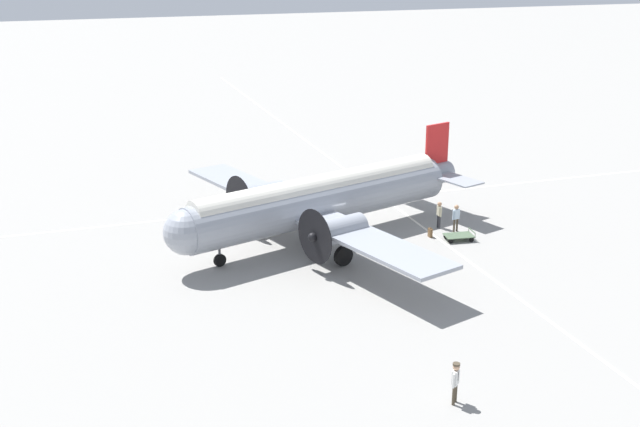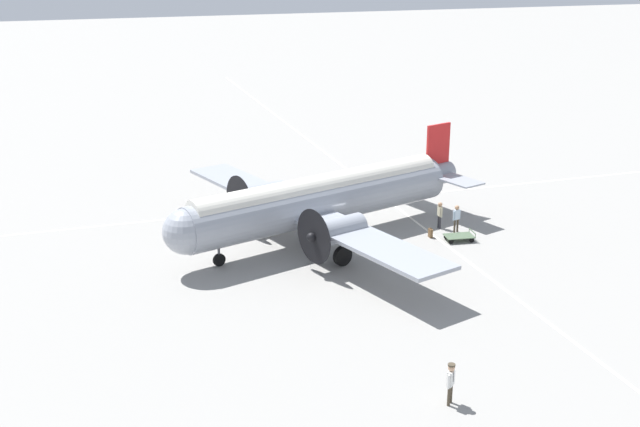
# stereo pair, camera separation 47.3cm
# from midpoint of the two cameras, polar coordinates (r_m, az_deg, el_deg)

# --- Properties ---
(ground_plane) EXTENTS (300.00, 300.00, 0.00)m
(ground_plane) POSITION_cam_midpoint_polar(r_m,az_deg,el_deg) (46.99, -0.29, -1.92)
(ground_plane) COLOR gray
(apron_line_eastwest) EXTENTS (120.00, 0.16, 0.01)m
(apron_line_eastwest) POSITION_cam_midpoint_polar(r_m,az_deg,el_deg) (49.37, 7.13, -1.02)
(apron_line_eastwest) COLOR silver
(apron_line_eastwest) RESTS_ON ground_plane
(apron_line_northsouth) EXTENTS (0.16, 120.00, 0.01)m
(apron_line_northsouth) POSITION_cam_midpoint_polar(r_m,az_deg,el_deg) (52.88, -2.50, 0.46)
(apron_line_northsouth) COLOR silver
(apron_line_northsouth) RESTS_ON ground_plane
(airliner_main) EXTENTS (22.29, 19.85, 5.76)m
(airliner_main) POSITION_cam_midpoint_polar(r_m,az_deg,el_deg) (45.94, -0.70, 0.92)
(airliner_main) COLOR #9399A3
(airliner_main) RESTS_ON ground_plane
(crew_foreground) EXTENTS (0.43, 0.44, 1.71)m
(crew_foreground) POSITION_cam_midpoint_polar(r_m,az_deg,el_deg) (31.07, 9.18, -11.50)
(crew_foreground) COLOR #473D2D
(crew_foreground) RESTS_ON ground_plane
(passenger_boarding) EXTENTS (0.57, 0.27, 1.67)m
(passenger_boarding) POSITION_cam_midpoint_polar(r_m,az_deg,el_deg) (49.18, 8.20, 0.10)
(passenger_boarding) COLOR #2D2D33
(passenger_boarding) RESTS_ON ground_plane
(ramp_agent) EXTENTS (0.29, 0.56, 1.70)m
(ramp_agent) POSITION_cam_midpoint_polar(r_m,az_deg,el_deg) (48.68, 9.38, -0.13)
(ramp_agent) COLOR #473D2D
(ramp_agent) RESTS_ON ground_plane
(suitcase_near_door) EXTENTS (0.35, 0.16, 0.58)m
(suitcase_near_door) POSITION_cam_midpoint_polar(r_m,az_deg,el_deg) (47.84, 7.56, -1.36)
(suitcase_near_door) COLOR brown
(suitcase_near_door) RESTS_ON ground_plane
(baggage_cart) EXTENTS (1.25, 1.79, 0.56)m
(baggage_cart) POSITION_cam_midpoint_polar(r_m,az_deg,el_deg) (47.58, 9.58, -1.57)
(baggage_cart) COLOR #4C6047
(baggage_cart) RESTS_ON ground_plane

